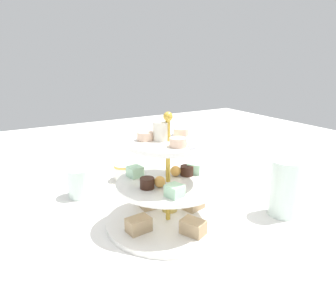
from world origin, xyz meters
TOP-DOWN VIEW (x-y plane):
  - ground_plane at (0.00, 0.00)m, footprint 2.40×2.40m
  - tiered_serving_stand at (0.00, -0.00)m, footprint 0.28×0.28m
  - water_glass_tall_right at (-0.10, -0.25)m, footprint 0.07×0.07m
  - water_glass_short_left at (0.24, 0.13)m, footprint 0.06×0.06m
  - teacup_with_saucer at (0.29, -0.02)m, footprint 0.09×0.09m
  - butter_knife_right at (0.21, -0.24)m, footprint 0.15×0.10m

SIDE VIEW (x-z plane):
  - ground_plane at x=0.00m, z-range 0.00..0.00m
  - butter_knife_right at x=0.21m, z-range 0.00..0.00m
  - teacup_with_saucer at x=0.29m, z-range 0.00..0.05m
  - water_glass_short_left at x=0.24m, z-range 0.00..0.08m
  - water_glass_tall_right at x=-0.10m, z-range 0.00..0.13m
  - tiered_serving_stand at x=0.00m, z-range -0.05..0.20m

